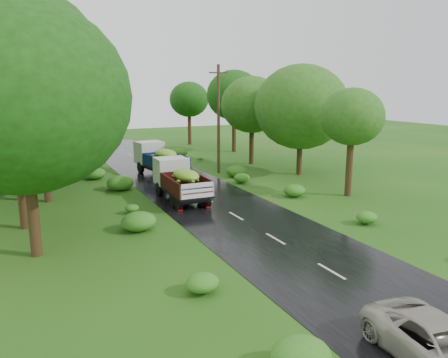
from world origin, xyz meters
TOP-DOWN VIEW (x-y plane):
  - ground at (0.00, 0.00)m, footprint 120.00×120.00m
  - road at (0.00, 5.00)m, footprint 6.50×80.00m
  - road_lines at (0.00, 6.00)m, footprint 0.12×69.60m
  - truck_near at (-1.56, 12.64)m, footprint 2.11×5.70m
  - truck_far at (-0.41, 20.65)m, footprint 2.88×6.15m
  - car at (-1.32, -5.81)m, footprint 2.39×4.50m
  - utility_pole at (4.25, 19.49)m, footprint 1.50×0.38m
  - trees_left at (-10.13, 21.41)m, footprint 7.53×32.56m
  - trees_right at (9.41, 22.62)m, footprint 5.39×31.09m
  - shrubs at (0.00, 14.00)m, footprint 11.90×44.00m

SIDE VIEW (x-z plane):
  - ground at x=0.00m, z-range 0.00..0.00m
  - road at x=0.00m, z-range 0.00..0.02m
  - road_lines at x=0.00m, z-range 0.02..0.02m
  - shrubs at x=0.00m, z-range 0.00..0.70m
  - car at x=-1.32m, z-range 0.02..1.23m
  - truck_near at x=-1.56m, z-range 0.16..2.54m
  - truck_far at x=-0.41m, z-range 0.16..2.65m
  - utility_pole at x=4.25m, z-range 0.13..8.71m
  - trees_right at x=9.41m, z-range 1.61..9.15m
  - trees_left at x=-10.13m, z-range 1.65..11.68m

